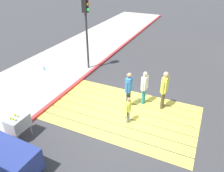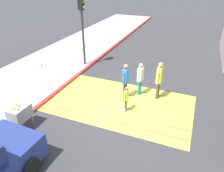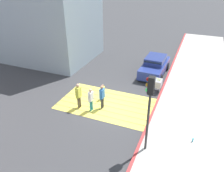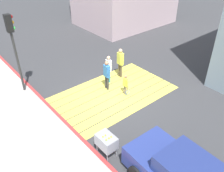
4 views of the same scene
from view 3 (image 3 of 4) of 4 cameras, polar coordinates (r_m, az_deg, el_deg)
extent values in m
plane|color=#38383A|center=(15.45, -1.49, -4.55)|extent=(120.00, 120.00, 0.00)
cube|color=#EAD64C|center=(16.75, 0.74, -1.66)|extent=(6.40, 0.50, 0.01)
cube|color=#EAD64C|center=(16.31, 0.04, -2.57)|extent=(6.40, 0.50, 0.01)
cube|color=#EAD64C|center=(15.87, -0.70, -3.52)|extent=(6.40, 0.50, 0.01)
cube|color=#EAD64C|center=(15.45, -1.49, -4.53)|extent=(6.40, 0.50, 0.01)
cube|color=#EAD64C|center=(15.03, -2.32, -5.60)|extent=(6.40, 0.50, 0.01)
cube|color=#EAD64C|center=(14.63, -3.21, -6.72)|extent=(6.40, 0.50, 0.01)
cube|color=#EAD64C|center=(14.23, -4.14, -7.91)|extent=(6.40, 0.50, 0.01)
cube|color=#ADA8A0|center=(14.52, 19.50, -8.64)|extent=(4.80, 40.00, 0.12)
cube|color=#BC3333|center=(14.64, 10.35, -6.88)|extent=(0.16, 40.00, 0.13)
cube|color=#8C9EA8|center=(22.91, -15.97, 18.87)|extent=(8.00, 7.00, 9.90)
cube|color=navy|center=(19.74, 10.82, 4.65)|extent=(1.95, 4.36, 0.80)
cube|color=navy|center=(19.61, 11.11, 6.63)|extent=(1.60, 2.12, 0.60)
cube|color=#1E2833|center=(18.80, 10.40, 5.51)|extent=(1.49, 0.38, 0.49)
cylinder|color=black|center=(18.87, 7.15, 2.92)|extent=(0.24, 0.67, 0.66)
cylinder|color=black|center=(18.50, 12.35, 1.90)|extent=(0.24, 0.67, 0.66)
cylinder|color=black|center=(21.22, 9.35, 5.77)|extent=(0.24, 0.67, 0.66)
cylinder|color=black|center=(20.90, 14.01, 4.90)|extent=(0.24, 0.67, 0.66)
cylinder|color=#2D2D2D|center=(11.04, 9.09, -9.58)|extent=(0.12, 0.12, 3.40)
cube|color=black|center=(9.88, 10.02, 0.11)|extent=(0.28, 0.28, 0.84)
sphere|color=maroon|center=(9.78, 9.25, 1.72)|extent=(0.18, 0.18, 0.18)
sphere|color=#956310|center=(9.91, 9.13, 0.33)|extent=(0.18, 0.18, 0.18)
sphere|color=#35FF59|center=(10.04, 9.01, -1.03)|extent=(0.18, 0.18, 0.18)
cube|color=#99999E|center=(16.92, 11.66, 0.73)|extent=(0.56, 0.80, 0.50)
cylinder|color=#99999E|center=(16.90, 10.55, -1.03)|extent=(0.04, 0.04, 0.45)
cylinder|color=#99999E|center=(16.84, 12.03, -1.30)|extent=(0.04, 0.04, 0.45)
cylinder|color=#99999E|center=(17.46, 11.01, -0.06)|extent=(0.04, 0.04, 0.45)
cylinder|color=#99999E|center=(17.40, 12.44, -0.32)|extent=(0.04, 0.04, 0.45)
sphere|color=#CCE033|center=(16.91, 12.26, 1.73)|extent=(0.07, 0.07, 0.07)
sphere|color=#CCE033|center=(16.93, 11.86, 1.80)|extent=(0.07, 0.07, 0.07)
sphere|color=#CCE033|center=(16.94, 11.47, 1.87)|extent=(0.07, 0.07, 0.07)
sphere|color=#CCE033|center=(16.73, 12.13, 1.44)|extent=(0.07, 0.07, 0.07)
sphere|color=#CCE033|center=(16.75, 11.72, 1.51)|extent=(0.07, 0.07, 0.07)
cylinder|color=#33A5BF|center=(12.99, 20.00, -12.85)|extent=(0.07, 0.07, 0.22)
cylinder|color=brown|center=(14.90, -8.60, -4.32)|extent=(0.13, 0.13, 0.86)
cylinder|color=brown|center=(15.03, -8.20, -3.98)|extent=(0.13, 0.13, 0.86)
cube|color=#D8D84C|center=(14.56, -8.61, -1.54)|extent=(0.26, 0.39, 0.72)
sphere|color=tan|center=(14.32, -8.76, 0.15)|extent=(0.22, 0.22, 0.22)
cylinder|color=#D8D84C|center=(14.44, -9.08, -2.18)|extent=(0.09, 0.09, 0.61)
cylinder|color=#D8D84C|center=(14.75, -8.12, -1.40)|extent=(0.09, 0.09, 0.61)
cylinder|color=#333338|center=(14.73, -2.69, -4.54)|extent=(0.12, 0.12, 0.81)
cylinder|color=#333338|center=(14.86, -2.35, -4.21)|extent=(0.12, 0.12, 0.81)
cube|color=#3372BF|center=(14.41, -2.58, -1.91)|extent=(0.25, 0.37, 0.67)
sphere|color=#9E7051|center=(14.18, -2.62, -0.31)|extent=(0.21, 0.21, 0.21)
cylinder|color=#3372BF|center=(14.29, -2.98, -2.52)|extent=(0.09, 0.09, 0.57)
cylinder|color=#3372BF|center=(14.59, -2.17, -1.77)|extent=(0.09, 0.09, 0.57)
cylinder|color=teal|center=(14.56, -5.54, -5.17)|extent=(0.12, 0.12, 0.78)
cylinder|color=teal|center=(14.68, -5.16, -4.86)|extent=(0.12, 0.12, 0.78)
cube|color=white|center=(14.24, -5.48, -2.64)|extent=(0.25, 0.36, 0.65)
sphere|color=tan|center=(14.01, -5.56, -1.09)|extent=(0.20, 0.20, 0.20)
cylinder|color=white|center=(14.14, -5.93, -3.22)|extent=(0.08, 0.08, 0.55)
cylinder|color=white|center=(14.41, -5.02, -2.50)|extent=(0.08, 0.08, 0.55)
cylinder|color=gray|center=(15.76, -2.39, -2.64)|extent=(0.08, 0.08, 0.56)
cylinder|color=gray|center=(15.86, -2.18, -2.43)|extent=(0.08, 0.08, 0.56)
cube|color=#D8D84C|center=(15.55, -2.32, -0.92)|extent=(0.17, 0.25, 0.46)
sphere|color=#9E7051|center=(15.39, -2.34, 0.12)|extent=(0.14, 0.14, 0.14)
cylinder|color=#D8D84C|center=(15.46, -2.58, -1.33)|extent=(0.06, 0.06, 0.39)
cylinder|color=#D8D84C|center=(15.69, -2.06, -0.82)|extent=(0.06, 0.06, 0.39)
cylinder|color=black|center=(15.86, -2.11, -1.65)|extent=(0.03, 0.03, 0.28)
torus|color=blue|center=(15.98, -2.09, -2.40)|extent=(0.28, 0.04, 0.28)
camera|label=1|loc=(20.86, -0.94, 21.45)|focal=35.07mm
camera|label=2|loc=(21.33, -0.21, 20.47)|focal=34.18mm
camera|label=4|loc=(20.04, 29.15, 22.49)|focal=38.42mm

